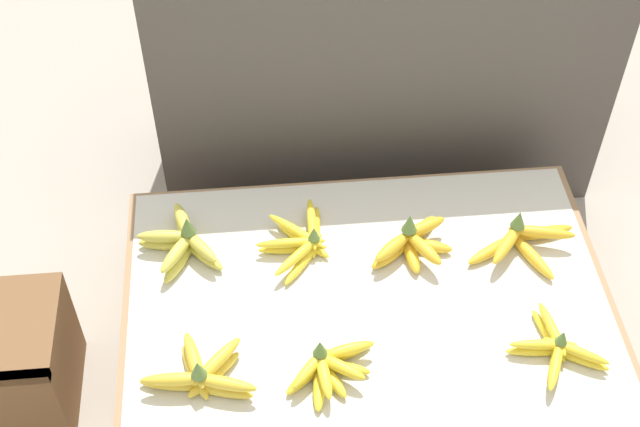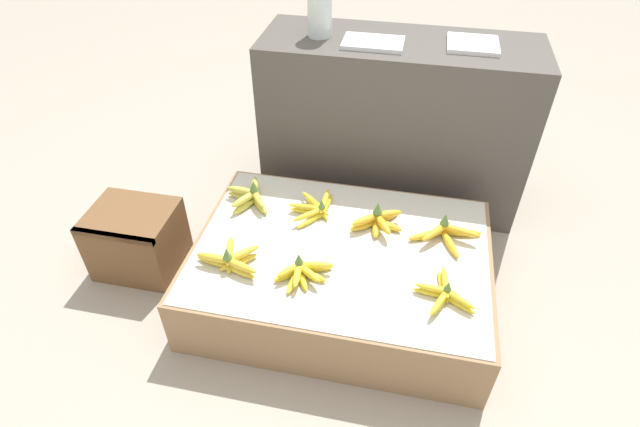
# 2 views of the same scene
# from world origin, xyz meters

# --- Properties ---
(ground_plane) EXTENTS (10.00, 10.00, 0.00)m
(ground_plane) POSITION_xyz_m (0.00, 0.00, 0.00)
(ground_plane) COLOR #A89E8E
(display_platform) EXTENTS (1.15, 0.83, 0.27)m
(display_platform) POSITION_xyz_m (0.00, 0.00, 0.13)
(display_platform) COLOR #997551
(display_platform) RESTS_ON ground_plane
(back_vendor_table) EXTENTS (1.23, 0.44, 0.81)m
(back_vendor_table) POSITION_xyz_m (0.12, 0.75, 0.40)
(back_vendor_table) COLOR #4C4742
(back_vendor_table) RESTS_ON ground_plane
(wooden_crate) EXTENTS (0.35, 0.29, 0.30)m
(wooden_crate) POSITION_xyz_m (-0.89, -0.01, 0.15)
(wooden_crate) COLOR brown
(wooden_crate) RESTS_ON ground_plane
(banana_bunch_front_left) EXTENTS (0.26, 0.18, 0.10)m
(banana_bunch_front_left) POSITION_xyz_m (-0.39, -0.18, 0.30)
(banana_bunch_front_left) COLOR gold
(banana_bunch_front_left) RESTS_ON display_platform
(banana_bunch_front_midleft) EXTENTS (0.21, 0.18, 0.10)m
(banana_bunch_front_midleft) POSITION_xyz_m (-0.11, -0.18, 0.30)
(banana_bunch_front_midleft) COLOR yellow
(banana_bunch_front_midleft) RESTS_ON display_platform
(banana_bunch_front_right) EXTENTS (0.22, 0.24, 0.08)m
(banana_bunch_front_right) POSITION_xyz_m (0.39, -0.18, 0.29)
(banana_bunch_front_right) COLOR yellow
(banana_bunch_front_right) RESTS_ON display_platform
(banana_bunch_middle_left) EXTENTS (0.22, 0.24, 0.11)m
(banana_bunch_middle_left) POSITION_xyz_m (-0.43, 0.20, 0.30)
(banana_bunch_middle_left) COLOR gold
(banana_bunch_middle_left) RESTS_ON display_platform
(banana_bunch_middle_midleft) EXTENTS (0.18, 0.26, 0.09)m
(banana_bunch_middle_midleft) POSITION_xyz_m (-0.14, 0.18, 0.29)
(banana_bunch_middle_midleft) COLOR yellow
(banana_bunch_middle_midleft) RESTS_ON display_platform
(banana_bunch_middle_midright) EXTENTS (0.22, 0.20, 0.11)m
(banana_bunch_middle_midright) POSITION_xyz_m (0.12, 0.15, 0.30)
(banana_bunch_middle_midright) COLOR gold
(banana_bunch_middle_midright) RESTS_ON display_platform
(banana_bunch_middle_right) EXTENTS (0.29, 0.18, 0.11)m
(banana_bunch_middle_right) POSITION_xyz_m (0.39, 0.13, 0.30)
(banana_bunch_middle_right) COLOR gold
(banana_bunch_middle_right) RESTS_ON display_platform
(glass_jar) EXTENTS (0.11, 0.11, 0.21)m
(glass_jar) POSITION_xyz_m (-0.24, 0.74, 0.91)
(glass_jar) COLOR silver
(glass_jar) RESTS_ON back_vendor_table
(foam_tray_white) EXTENTS (0.21, 0.20, 0.02)m
(foam_tray_white) POSITION_xyz_m (0.41, 0.76, 0.82)
(foam_tray_white) COLOR white
(foam_tray_white) RESTS_ON back_vendor_table
(foam_tray_dark) EXTENTS (0.25, 0.17, 0.02)m
(foam_tray_dark) POSITION_xyz_m (0.00, 0.69, 0.82)
(foam_tray_dark) COLOR white
(foam_tray_dark) RESTS_ON back_vendor_table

